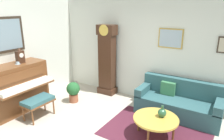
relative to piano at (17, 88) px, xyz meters
The scene contains 12 objects.
wall_left 0.89m from the piano, behind, with size 0.13×4.90×2.80m.
wall_back 3.35m from the piano, 46.30° to the left, with size 5.30×0.13×2.80m.
area_rug 3.42m from the piano, 15.63° to the left, with size 2.10×1.50×0.01m, color #4C1E2D.
piano is the anchor object (origin of this frame).
piano_bench 0.74m from the piano, ahead, with size 0.42×0.70×0.48m.
grandfather_clock 2.46m from the piano, 58.63° to the left, with size 0.52×0.34×2.03m.
couch 3.91m from the piano, 28.80° to the left, with size 1.90×0.80×0.84m.
coffee_table 3.36m from the piano, 12.99° to the left, with size 0.88×0.88×0.41m.
mantel_clock 0.78m from the piano, 89.45° to the left, with size 0.13×0.18×0.38m.
teacup 0.61m from the piano, 68.65° to the left, with size 0.12×0.12×0.06m.
green_jug 3.46m from the piano, 14.33° to the left, with size 0.17×0.17×0.24m.
potted_plant 1.38m from the piano, 52.68° to the left, with size 0.36×0.36×0.56m.
Camera 1 is at (2.21, -2.67, 2.49)m, focal length 33.06 mm.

